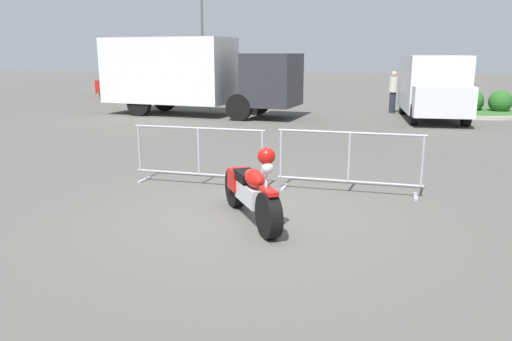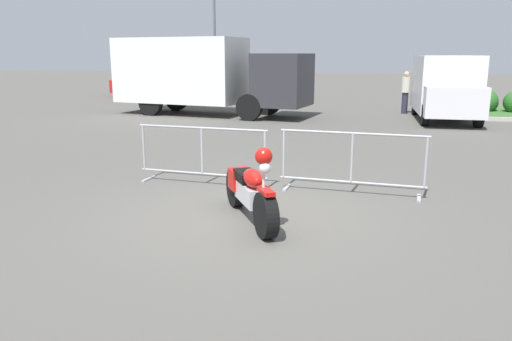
{
  "view_description": "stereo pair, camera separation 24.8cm",
  "coord_description": "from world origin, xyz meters",
  "px_view_note": "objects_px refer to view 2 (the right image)",
  "views": [
    {
      "loc": [
        1.56,
        -6.9,
        2.35
      ],
      "look_at": [
        0.12,
        0.23,
        0.65
      ],
      "focal_mm": 35.0,
      "sensor_mm": 36.0,
      "label": 1
    },
    {
      "loc": [
        1.8,
        -6.85,
        2.35
      ],
      "look_at": [
        0.12,
        0.23,
        0.65
      ],
      "focal_mm": 35.0,
      "sensor_mm": 36.0,
      "label": 2
    }
  ],
  "objects_px": {
    "delivery_van": "(445,86)",
    "parked_car_green": "(182,84)",
    "pedestrian": "(406,91)",
    "box_truck": "(201,73)",
    "parked_car_silver": "(275,84)",
    "crowd_barrier_near": "(202,155)",
    "street_lamp": "(214,25)",
    "motorcycle": "(250,190)",
    "parked_car_red": "(137,82)",
    "crowd_barrier_far": "(352,162)",
    "parked_car_maroon": "(227,83)"
  },
  "relations": [
    {
      "from": "box_truck",
      "to": "parked_car_silver",
      "type": "distance_m",
      "value": 8.69
    },
    {
      "from": "parked_car_green",
      "to": "parked_car_maroon",
      "type": "height_order",
      "value": "parked_car_maroon"
    },
    {
      "from": "delivery_van",
      "to": "parked_car_green",
      "type": "bearing_deg",
      "value": -122.26
    },
    {
      "from": "parked_car_silver",
      "to": "pedestrian",
      "type": "relative_size",
      "value": 2.7
    },
    {
      "from": "crowd_barrier_near",
      "to": "parked_car_green",
      "type": "xyz_separation_m",
      "value": [
        -7.98,
        19.05,
        0.13
      ]
    },
    {
      "from": "parked_car_green",
      "to": "pedestrian",
      "type": "height_order",
      "value": "pedestrian"
    },
    {
      "from": "parked_car_green",
      "to": "street_lamp",
      "type": "height_order",
      "value": "street_lamp"
    },
    {
      "from": "parked_car_green",
      "to": "pedestrian",
      "type": "relative_size",
      "value": 2.48
    },
    {
      "from": "crowd_barrier_far",
      "to": "box_truck",
      "type": "height_order",
      "value": "box_truck"
    },
    {
      "from": "motorcycle",
      "to": "parked_car_red",
      "type": "height_order",
      "value": "parked_car_red"
    },
    {
      "from": "crowd_barrier_near",
      "to": "parked_car_silver",
      "type": "xyz_separation_m",
      "value": [
        -2.41,
        18.93,
        0.19
      ]
    },
    {
      "from": "parked_car_green",
      "to": "parked_car_maroon",
      "type": "relative_size",
      "value": 0.9
    },
    {
      "from": "parked_car_green",
      "to": "street_lamp",
      "type": "relative_size",
      "value": 0.74
    },
    {
      "from": "crowd_barrier_far",
      "to": "box_truck",
      "type": "distance_m",
      "value": 12.24
    },
    {
      "from": "crowd_barrier_near",
      "to": "pedestrian",
      "type": "distance_m",
      "value": 13.35
    },
    {
      "from": "crowd_barrier_near",
      "to": "delivery_van",
      "type": "xyz_separation_m",
      "value": [
        5.49,
        10.95,
        0.68
      ]
    },
    {
      "from": "crowd_barrier_near",
      "to": "parked_car_silver",
      "type": "bearing_deg",
      "value": 97.25
    },
    {
      "from": "motorcycle",
      "to": "street_lamp",
      "type": "relative_size",
      "value": 0.33
    },
    {
      "from": "crowd_barrier_near",
      "to": "delivery_van",
      "type": "bearing_deg",
      "value": 63.39
    },
    {
      "from": "parked_car_green",
      "to": "parked_car_silver",
      "type": "distance_m",
      "value": 5.57
    },
    {
      "from": "parked_car_silver",
      "to": "crowd_barrier_far",
      "type": "bearing_deg",
      "value": -173.03
    },
    {
      "from": "box_truck",
      "to": "street_lamp",
      "type": "xyz_separation_m",
      "value": [
        -0.85,
        4.44,
        2.08
      ]
    },
    {
      "from": "parked_car_maroon",
      "to": "street_lamp",
      "type": "relative_size",
      "value": 0.82
    },
    {
      "from": "street_lamp",
      "to": "delivery_van",
      "type": "bearing_deg",
      "value": -21.12
    },
    {
      "from": "crowd_barrier_far",
      "to": "pedestrian",
      "type": "height_order",
      "value": "pedestrian"
    },
    {
      "from": "pedestrian",
      "to": "box_truck",
      "type": "bearing_deg",
      "value": -129.72
    },
    {
      "from": "crowd_barrier_far",
      "to": "street_lamp",
      "type": "xyz_separation_m",
      "value": [
        -7.23,
        14.82,
        3.15
      ]
    },
    {
      "from": "motorcycle",
      "to": "parked_car_red",
      "type": "xyz_separation_m",
      "value": [
        -12.11,
        20.78,
        0.29
      ]
    },
    {
      "from": "parked_car_green",
      "to": "street_lamp",
      "type": "distance_m",
      "value": 6.23
    },
    {
      "from": "parked_car_green",
      "to": "crowd_barrier_near",
      "type": "bearing_deg",
      "value": -165.4
    },
    {
      "from": "crowd_barrier_near",
      "to": "pedestrian",
      "type": "xyz_separation_m",
      "value": [
        4.2,
        12.67,
        0.36
      ]
    },
    {
      "from": "motorcycle",
      "to": "delivery_van",
      "type": "xyz_separation_m",
      "value": [
        4.14,
        12.75,
        0.79
      ]
    },
    {
      "from": "crowd_barrier_near",
      "to": "box_truck",
      "type": "distance_m",
      "value": 11.07
    },
    {
      "from": "parked_car_silver",
      "to": "parked_car_red",
      "type": "bearing_deg",
      "value": 81.57
    },
    {
      "from": "parked_car_silver",
      "to": "box_truck",
      "type": "bearing_deg",
      "value": 163.4
    },
    {
      "from": "box_truck",
      "to": "parked_car_silver",
      "type": "bearing_deg",
      "value": 90.5
    },
    {
      "from": "parked_car_green",
      "to": "parked_car_maroon",
      "type": "distance_m",
      "value": 2.79
    },
    {
      "from": "motorcycle",
      "to": "pedestrian",
      "type": "height_order",
      "value": "pedestrian"
    },
    {
      "from": "parked_car_silver",
      "to": "crowd_barrier_near",
      "type": "bearing_deg",
      "value": 179.12
    },
    {
      "from": "motorcycle",
      "to": "parked_car_silver",
      "type": "distance_m",
      "value": 21.07
    },
    {
      "from": "parked_car_silver",
      "to": "motorcycle",
      "type": "bearing_deg",
      "value": -177.85
    },
    {
      "from": "parked_car_maroon",
      "to": "delivery_van",
      "type": "bearing_deg",
      "value": -135.03
    },
    {
      "from": "pedestrian",
      "to": "street_lamp",
      "type": "relative_size",
      "value": 0.3
    },
    {
      "from": "parked_car_green",
      "to": "pedestrian",
      "type": "distance_m",
      "value": 13.74
    },
    {
      "from": "box_truck",
      "to": "parked_car_silver",
      "type": "height_order",
      "value": "box_truck"
    },
    {
      "from": "motorcycle",
      "to": "crowd_barrier_near",
      "type": "distance_m",
      "value": 2.25
    },
    {
      "from": "motorcycle",
      "to": "parked_car_maroon",
      "type": "bearing_deg",
      "value": 166.78
    },
    {
      "from": "parked_car_red",
      "to": "parked_car_maroon",
      "type": "bearing_deg",
      "value": -98.23
    },
    {
      "from": "pedestrian",
      "to": "crowd_barrier_far",
      "type": "bearing_deg",
      "value": -62.64
    },
    {
      "from": "motorcycle",
      "to": "delivery_van",
      "type": "relative_size",
      "value": 0.38
    }
  ]
}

